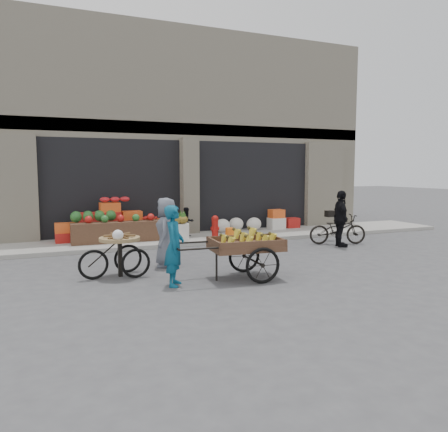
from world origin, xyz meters
name	(u,v)px	position (x,y,z in m)	size (l,w,h in m)	color
ground	(257,266)	(0.00, 0.00, 0.00)	(80.00, 80.00, 0.00)	#424244
sidewalk	(199,238)	(0.00, 4.10, 0.06)	(18.00, 2.20, 0.12)	gray
building	(165,141)	(0.00, 8.03, 3.37)	(14.00, 6.45, 7.00)	beige
fruit_display	(118,222)	(-2.48, 4.38, 0.67)	(3.10, 1.12, 1.24)	red
pineapple_bin	(181,232)	(-0.75, 3.60, 0.37)	(0.52, 0.52, 0.50)	silver
fire_hydrant	(215,226)	(0.35, 3.55, 0.50)	(0.22, 0.22, 0.71)	#A5140F
orange_bucket	(230,233)	(0.85, 3.50, 0.27)	(0.32, 0.32, 0.30)	orange
right_bay_goods	(262,222)	(2.61, 4.70, 0.41)	(3.35, 0.60, 0.70)	silver
seated_person	(187,222)	(-0.35, 4.20, 0.58)	(0.45, 0.35, 0.93)	black
banana_cart	(243,243)	(-0.80, -0.97, 0.74)	(2.51, 1.18, 1.02)	brown
vendor_woman	(174,246)	(-2.26, -0.96, 0.78)	(0.57, 0.37, 1.56)	navy
tricycle_cart	(119,250)	(-3.12, 0.17, 0.57)	(1.45, 0.92, 0.95)	#9E7F51
vendor_grey	(166,232)	(-1.96, 0.73, 0.80)	(0.78, 0.51, 1.60)	slate
bicycle	(338,229)	(3.62, 1.75, 0.45)	(0.60, 1.72, 0.90)	black
cyclist	(341,219)	(3.42, 1.35, 0.82)	(0.96, 0.40, 1.64)	black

